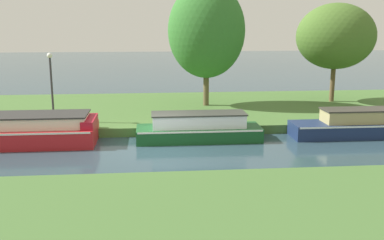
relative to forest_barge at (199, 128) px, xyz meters
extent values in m
plane|color=#2B424D|center=(-1.90, -1.20, -0.53)|extent=(120.00, 120.00, 0.00)
cube|color=#466C31|center=(-1.90, 5.80, -0.33)|extent=(72.00, 10.00, 0.40)
cube|color=#174D22|center=(0.00, 0.00, -0.22)|extent=(5.34, 1.63, 0.60)
cube|color=white|center=(0.00, 0.00, 0.04)|extent=(5.24, 1.66, 0.07)
cube|color=white|center=(0.00, 0.00, 0.35)|extent=(3.95, 1.24, 0.55)
cube|color=#343630|center=(0.00, 0.00, 0.66)|extent=(4.05, 1.30, 0.06)
cube|color=navy|center=(7.60, 0.00, -0.20)|extent=(6.90, 1.53, 0.65)
cube|color=white|center=(7.60, 0.00, 0.09)|extent=(6.76, 1.56, 0.07)
cube|color=tan|center=(7.85, 0.00, 0.40)|extent=(4.56, 1.16, 0.54)
cube|color=#37332C|center=(7.85, 0.00, 0.70)|extent=(4.66, 1.22, 0.06)
cube|color=beige|center=(-7.92, 0.00, 0.47)|extent=(6.40, 1.75, 0.47)
cube|color=#2D2C2B|center=(-7.92, 0.00, 0.73)|extent=(6.50, 1.84, 0.06)
cube|color=#AC1427|center=(-4.62, 0.00, 0.40)|extent=(0.50, 1.93, 0.33)
cylinder|color=brown|center=(1.07, 6.07, 1.23)|extent=(0.31, 0.31, 2.72)
ellipsoid|color=#32702C|center=(1.07, 6.04, 4.01)|extent=(4.22, 3.70, 5.15)
cylinder|color=brown|center=(8.63, 6.63, 1.26)|extent=(0.27, 0.27, 2.76)
ellipsoid|color=#466928|center=(8.63, 6.58, 3.67)|extent=(4.59, 3.72, 3.76)
cylinder|color=#333338|center=(-6.61, 2.48, 1.37)|extent=(0.10, 0.10, 2.99)
sphere|color=white|center=(-6.61, 2.48, 2.99)|extent=(0.24, 0.24, 0.24)
cylinder|color=#4B2F24|center=(-7.90, 1.40, 0.14)|extent=(0.15, 0.15, 0.52)
camera|label=1|loc=(-2.03, -18.66, 4.51)|focal=41.90mm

